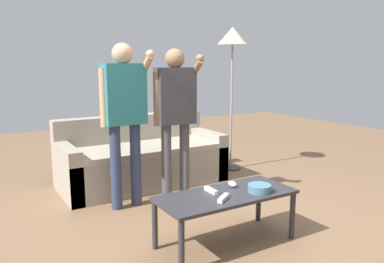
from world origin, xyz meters
TOP-DOWN VIEW (x-y plane):
  - ground_plane at (0.00, 0.00)m, footprint 12.00×12.00m
  - couch at (0.11, 1.64)m, footprint 1.89×0.84m
  - coffee_table at (0.04, -0.14)m, footprint 1.10×0.48m
  - snack_bowl at (0.29, -0.25)m, footprint 0.18×0.18m
  - game_remote_nunchuk at (0.18, -0.04)m, footprint 0.06×0.09m
  - floor_lamp at (1.39, 1.60)m, footprint 0.39×0.39m
  - player_center at (0.18, 0.91)m, footprint 0.46×0.34m
  - player_left at (-0.33, 1.00)m, footprint 0.48×0.32m
  - game_remote_wand_near at (-0.04, -0.06)m, footprint 0.04×0.15m
  - game_remote_wand_far at (-0.06, -0.25)m, footprint 0.15×0.12m

SIDE VIEW (x-z plane):
  - ground_plane at x=0.00m, z-range 0.00..0.00m
  - couch at x=0.11m, z-range -0.11..0.68m
  - coffee_table at x=0.04m, z-range 0.16..0.57m
  - game_remote_wand_far at x=-0.06m, z-range 0.41..0.45m
  - game_remote_wand_near at x=-0.04m, z-range 0.41..0.45m
  - game_remote_nunchuk at x=0.18m, z-range 0.41..0.46m
  - snack_bowl at x=0.29m, z-range 0.41..0.47m
  - player_center at x=0.18m, z-range 0.20..1.75m
  - player_left at x=-0.33m, z-range 0.21..1.80m
  - floor_lamp at x=1.39m, z-range 0.71..2.58m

